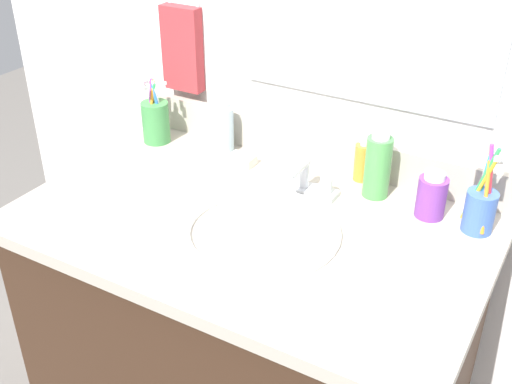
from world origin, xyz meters
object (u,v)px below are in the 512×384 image
object	(u,v)px
soap_bar	(242,160)
cup_blue_plastic	(480,207)
cup_green	(156,120)
bottle_cream_purple	(432,196)
bottle_oil_amber	(363,162)
bottle_gel_clear	(223,129)
bottle_toner_green	(378,165)
faucet	(303,181)
hand_towel	(182,49)

from	to	relation	value
soap_bar	cup_blue_plastic	bearing A→B (deg)	-0.72
cup_green	cup_blue_plastic	distance (m)	0.83
bottle_cream_purple	bottle_oil_amber	bearing A→B (deg)	157.58
bottle_gel_clear	bottle_oil_amber	size ratio (longest dim) A/B	1.27
bottle_gel_clear	soap_bar	distance (m)	0.10
bottle_cream_purple	bottle_toner_green	bearing A→B (deg)	169.57
faucet	cup_green	xyz separation A→B (m)	(-0.45, 0.05, 0.03)
bottle_cream_purple	cup_green	size ratio (longest dim) A/B	0.60
bottle_toner_green	cup_blue_plastic	world-z (taller)	cup_blue_plastic
bottle_gel_clear	cup_blue_plastic	xyz separation A→B (m)	(0.65, -0.05, -0.00)
hand_towel	cup_blue_plastic	bearing A→B (deg)	-8.63
faucet	bottle_gel_clear	size ratio (longest dim) A/B	1.17
hand_towel	soap_bar	xyz separation A→B (m)	(0.25, -0.12, -0.21)
bottle_gel_clear	cup_blue_plastic	bearing A→B (deg)	-4.07
bottle_gel_clear	cup_green	distance (m)	0.19
faucet	bottle_cream_purple	xyz separation A→B (m)	(0.28, 0.05, 0.02)
cup_blue_plastic	bottle_oil_amber	bearing A→B (deg)	163.84
bottle_cream_purple	hand_towel	bearing A→B (deg)	170.69
hand_towel	cup_blue_plastic	distance (m)	0.84
faucet	bottle_gel_clear	bearing A→B (deg)	162.38
cup_green	cup_blue_plastic	world-z (taller)	cup_blue_plastic
bottle_oil_amber	cup_blue_plastic	xyz separation A→B (m)	(0.29, -0.08, 0.01)
bottle_cream_purple	soap_bar	world-z (taller)	bottle_cream_purple
bottle_toner_green	soap_bar	distance (m)	0.34
bottle_gel_clear	cup_green	world-z (taller)	cup_green
cup_green	hand_towel	bearing A→B (deg)	83.36
bottle_toner_green	bottle_cream_purple	world-z (taller)	bottle_toner_green
hand_towel	bottle_cream_purple	xyz separation A→B (m)	(0.72, -0.12, -0.17)
bottle_gel_clear	bottle_toner_green	xyz separation A→B (m)	(0.42, -0.02, 0.01)
soap_bar	cup_green	bearing A→B (deg)	179.69
bottle_oil_amber	bottle_gel_clear	bearing A→B (deg)	-174.21
hand_towel	bottle_cream_purple	size ratio (longest dim) A/B	2.12
cup_green	cup_blue_plastic	xyz separation A→B (m)	(0.83, -0.01, -0.00)
soap_bar	bottle_toner_green	bearing A→B (deg)	4.01
faucet	cup_blue_plastic	size ratio (longest dim) A/B	0.81
bottle_oil_amber	bottle_toner_green	xyz separation A→B (m)	(0.05, -0.05, 0.03)
bottle_oil_amber	cup_blue_plastic	size ratio (longest dim) A/B	0.54
faucet	bottle_oil_amber	bearing A→B (deg)	52.49
bottle_oil_amber	bottle_toner_green	world-z (taller)	bottle_toner_green
bottle_gel_clear	bottle_toner_green	distance (m)	0.42
bottle_gel_clear	hand_towel	bearing A→B (deg)	155.32
faucet	bottle_gel_clear	xyz separation A→B (m)	(-0.27, 0.09, 0.03)
soap_bar	bottle_oil_amber	bearing A→B (deg)	15.00
bottle_oil_amber	faucet	bearing A→B (deg)	-127.51
bottle_toner_green	cup_blue_plastic	xyz separation A→B (m)	(0.23, -0.03, -0.02)
bottle_gel_clear	bottle_oil_amber	world-z (taller)	bottle_gel_clear
faucet	soap_bar	bearing A→B (deg)	166.21
bottle_gel_clear	cup_green	xyz separation A→B (m)	(-0.18, -0.04, -0.00)
bottle_gel_clear	bottle_cream_purple	size ratio (longest dim) A/B	1.32
faucet	bottle_toner_green	size ratio (longest dim) A/B	0.99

